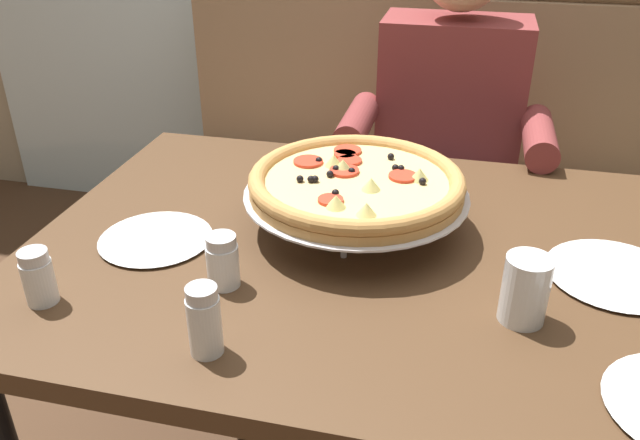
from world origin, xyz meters
name	(u,v)px	position (x,y,z in m)	size (l,w,h in m)	color
booth_bench	(412,196)	(0.00, 0.93, 0.40)	(1.63, 0.78, 1.13)	#937556
dining_table	(369,284)	(0.00, 0.00, 0.66)	(1.29, 0.93, 0.74)	#4C331E
diner_main	(446,141)	(0.10, 0.67, 0.71)	(0.54, 0.64, 1.27)	#2D3342
pizza	(356,184)	(-0.04, 0.07, 0.84)	(0.44, 0.44, 0.13)	silver
shaker_parmesan	(223,264)	(-0.22, -0.18, 0.78)	(0.06, 0.06, 0.10)	white
shaker_oregano	(205,325)	(-0.19, -0.35, 0.79)	(0.05, 0.05, 0.11)	white
shaker_pepper_flakes	(39,281)	(-0.50, -0.30, 0.78)	(0.05, 0.05, 0.10)	white
plate_near_left	(616,272)	(0.43, 0.00, 0.75)	(0.24, 0.24, 0.02)	white
plate_far_side	(155,236)	(-0.41, -0.07, 0.75)	(0.22, 0.22, 0.02)	white
drinking_glass	(525,293)	(0.27, -0.16, 0.79)	(0.07, 0.07, 0.11)	silver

